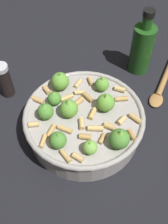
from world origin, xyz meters
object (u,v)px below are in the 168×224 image
object	(u,v)px
cooking_pan	(84,121)
pepper_shaker	(4,80)
olive_oil_bottle	(142,48)
wooden_spoon	(165,79)

from	to	relation	value
cooking_pan	pepper_shaker	bearing A→B (deg)	-82.95
cooking_pan	olive_oil_bottle	world-z (taller)	olive_oil_bottle
pepper_shaker	wooden_spoon	size ratio (longest dim) A/B	0.39
pepper_shaker	wooden_spoon	world-z (taller)	pepper_shaker
cooking_pan	wooden_spoon	xyz separation A→B (m)	(-0.28, 0.08, -0.04)
wooden_spoon	pepper_shaker	bearing A→B (deg)	-45.60
olive_oil_bottle	wooden_spoon	xyz separation A→B (m)	(-0.00, 0.09, -0.07)
pepper_shaker	wooden_spoon	bearing A→B (deg)	134.40
pepper_shaker	olive_oil_bottle	bearing A→B (deg)	143.13
olive_oil_bottle	wooden_spoon	size ratio (longest dim) A/B	0.75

